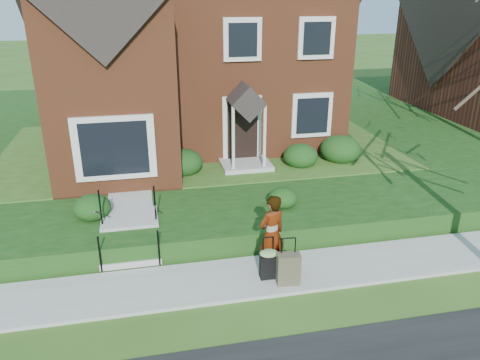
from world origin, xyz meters
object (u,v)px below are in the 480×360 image
object	(u,v)px
woman	(272,234)
suitcase_black	(269,262)
suitcase_olive	(288,269)
front_steps	(130,233)

from	to	relation	value
woman	suitcase_black	xyz separation A→B (m)	(-0.14, -0.29, -0.54)
suitcase_black	suitcase_olive	world-z (taller)	suitcase_olive
woman	suitcase_black	bearing A→B (deg)	42.62
front_steps	suitcase_black	distance (m)	3.59
front_steps	suitcase_black	world-z (taller)	front_steps
front_steps	suitcase_olive	size ratio (longest dim) A/B	1.88
woman	front_steps	bearing A→B (deg)	-51.04
woman	suitcase_black	distance (m)	0.62
woman	suitcase_olive	size ratio (longest dim) A/B	1.72
front_steps	woman	xyz separation A→B (m)	(3.11, -1.71, 0.53)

